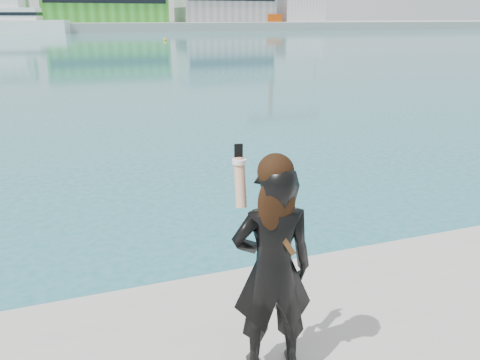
# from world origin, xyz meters

# --- Properties ---
(far_quay) EXTENTS (320.00, 40.00, 2.00)m
(far_quay) POSITION_xyz_m (0.00, 130.00, 1.00)
(far_quay) COLOR #9E9E99
(far_quay) RESTS_ON ground
(warehouse_green) EXTENTS (30.60, 16.36, 10.50)m
(warehouse_green) POSITION_xyz_m (8.00, 127.98, 7.26)
(warehouse_green) COLOR #359224
(warehouse_green) RESTS_ON far_quay
(ancillary_shed) EXTENTS (12.00, 10.00, 6.00)m
(ancillary_shed) POSITION_xyz_m (62.00, 126.00, 5.00)
(ancillary_shed) COLOR silver
(ancillary_shed) RESTS_ON far_quay
(flagpole_right) EXTENTS (1.28, 0.16, 8.00)m
(flagpole_right) POSITION_xyz_m (22.09, 121.00, 6.54)
(flagpole_right) COLOR silver
(flagpole_right) RESTS_ON far_quay
(motor_yacht) EXTENTS (20.80, 9.96, 9.36)m
(motor_yacht) POSITION_xyz_m (-11.72, 110.33, 2.63)
(motor_yacht) COLOR white
(motor_yacht) RESTS_ON ground
(buoy_near) EXTENTS (0.50, 0.50, 0.50)m
(buoy_near) POSITION_xyz_m (11.78, 67.77, 0.00)
(buoy_near) COLOR yellow
(buoy_near) RESTS_ON ground
(woman) EXTENTS (0.65, 0.49, 1.70)m
(woman) POSITION_xyz_m (-0.41, -0.42, 1.66)
(woman) COLOR black
(woman) RESTS_ON near_quay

